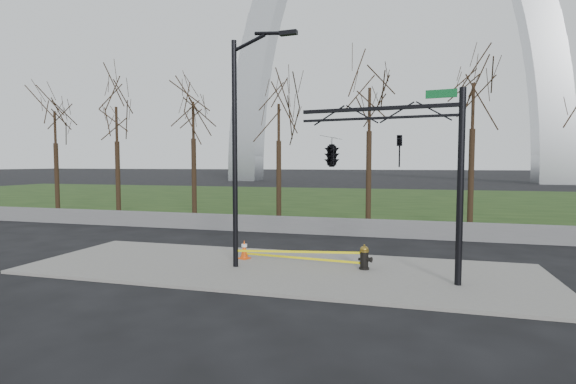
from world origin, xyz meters
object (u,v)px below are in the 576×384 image
(fire_hydrant, at_px, (365,258))
(traffic_cone, at_px, (244,249))
(traffic_signal_mast, at_px, (354,152))
(street_light, at_px, (241,137))

(fire_hydrant, bearing_deg, traffic_cone, -168.23)
(traffic_cone, relative_size, traffic_signal_mast, 0.12)
(fire_hydrant, height_order, traffic_cone, fire_hydrant)
(traffic_cone, distance_m, street_light, 4.44)
(traffic_cone, bearing_deg, street_light, -73.07)
(traffic_cone, distance_m, traffic_signal_mast, 5.82)
(fire_hydrant, distance_m, traffic_signal_mast, 3.74)
(traffic_cone, bearing_deg, traffic_signal_mast, -16.04)
(fire_hydrant, bearing_deg, traffic_signal_mast, -93.37)
(street_light, distance_m, traffic_signal_mast, 3.98)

